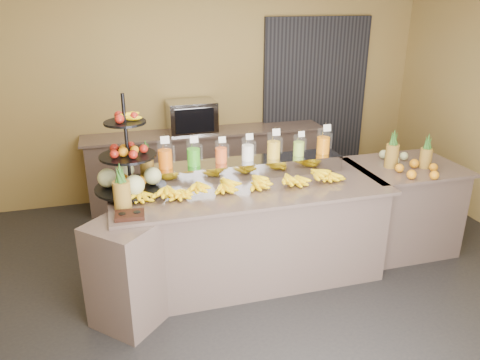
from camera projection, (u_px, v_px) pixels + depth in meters
name	position (u px, v px, depth m)	size (l,w,h in m)	color
ground	(258.00, 291.00, 4.31)	(6.00, 6.00, 0.00)	black
room_envelope	(254.00, 72.00, 4.38)	(6.04, 5.02, 2.82)	olive
buffet_counter	(239.00, 235.00, 4.35)	(2.75, 1.25, 0.93)	gray
right_counter	(400.00, 207.00, 4.93)	(1.08, 0.88, 0.93)	gray
back_ledge	(206.00, 165.00, 6.16)	(3.10, 0.55, 0.93)	gray
pitcher_tray	(248.00, 167.00, 4.48)	(1.85, 0.30, 0.15)	gray
juice_pitcher_orange_a	(165.00, 156.00, 4.22)	(0.13, 0.14, 0.32)	silver
juice_pitcher_green	(194.00, 154.00, 4.29)	(0.13, 0.13, 0.31)	silver
juice_pitcher_orange_b	(221.00, 153.00, 4.36)	(0.11, 0.12, 0.28)	silver
juice_pitcher_milk	(248.00, 150.00, 4.42)	(0.12, 0.12, 0.29)	silver
juice_pitcher_lemon	(274.00, 147.00, 4.48)	(0.13, 0.13, 0.31)	silver
juice_pitcher_lime	(299.00, 147.00, 4.55)	(0.11, 0.11, 0.27)	silver
juice_pitcher_orange_c	(323.00, 143.00, 4.61)	(0.13, 0.14, 0.32)	silver
banana_heap	(241.00, 181.00, 4.14)	(1.94, 0.18, 0.16)	yellow
fruit_stand	(134.00, 168.00, 4.03)	(0.78, 0.78, 0.87)	black
condiment_caddy	(130.00, 215.00, 3.64)	(0.22, 0.17, 0.03)	black
pineapple_left_a	(122.00, 192.00, 3.73)	(0.14, 0.14, 0.40)	brown
pineapple_left_b	(147.00, 165.00, 4.33)	(0.13, 0.13, 0.40)	brown
right_fruit_pile	(413.00, 163.00, 4.59)	(0.45, 0.43, 0.24)	brown
oven_warmer	(192.00, 117.00, 5.87)	(0.60, 0.42, 0.40)	gray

